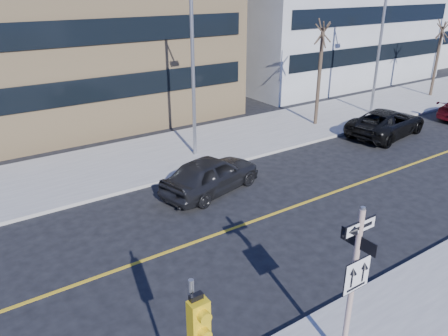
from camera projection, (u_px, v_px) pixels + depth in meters
ground at (273, 304)px, 12.30m from camera, size 120.00×120.00×0.00m
far_sidewalk at (359, 110)px, 30.72m from camera, size 66.00×6.00×0.15m
road_centerline at (407, 166)px, 21.56m from camera, size 40.00×0.14×0.01m
sign_pole at (353, 280)px, 9.44m from camera, size 0.92×0.92×4.06m
parked_car_a at (211, 174)px, 18.64m from camera, size 3.02×5.10×1.63m
parked_car_c at (387, 122)px, 25.62m from camera, size 3.43×5.99×1.57m
streetlight_a at (195, 65)px, 20.69m from camera, size 0.55×2.25×8.00m
streetlight_b at (383, 44)px, 27.94m from camera, size 0.55×2.25×8.00m
street_tree_west at (323, 35)px, 25.47m from camera, size 1.80×1.80×6.35m
street_tree_east at (442, 32)px, 32.65m from camera, size 1.80×1.80×5.75m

